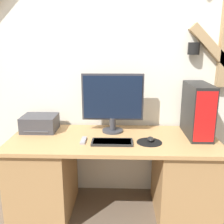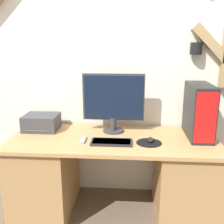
# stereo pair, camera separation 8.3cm
# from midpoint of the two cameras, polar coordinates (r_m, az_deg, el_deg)

# --- Properties ---
(wall_back) EXTENTS (6.40, 0.15, 2.70)m
(wall_back) POSITION_cam_midpoint_polar(r_m,az_deg,el_deg) (2.47, 2.18, 12.21)
(wall_back) COLOR silver
(wall_back) RESTS_ON ground_plane
(desk) EXTENTS (1.74, 0.70, 0.71)m
(desk) POSITION_cam_midpoint_polar(r_m,az_deg,el_deg) (2.35, 1.35, -13.47)
(desk) COLOR tan
(desk) RESTS_ON ground_plane
(monitor) EXTENTS (0.54, 0.19, 0.52)m
(monitor) POSITION_cam_midpoint_polar(r_m,az_deg,el_deg) (2.29, 1.35, 2.61)
(monitor) COLOR #333338
(monitor) RESTS_ON desk
(keyboard) EXTENTS (0.33, 0.15, 0.02)m
(keyboard) POSITION_cam_midpoint_polar(r_m,az_deg,el_deg) (2.09, 1.03, -6.56)
(keyboard) COLOR black
(keyboard) RESTS_ON desk
(mousepad) EXTENTS (0.20, 0.20, 0.00)m
(mousepad) POSITION_cam_midpoint_polar(r_m,az_deg,el_deg) (2.13, 9.16, -6.64)
(mousepad) COLOR black
(mousepad) RESTS_ON desk
(mouse) EXTENTS (0.05, 0.09, 0.03)m
(mouse) POSITION_cam_midpoint_polar(r_m,az_deg,el_deg) (2.15, 9.47, -5.95)
(mouse) COLOR black
(mouse) RESTS_ON mousepad
(computer_tower) EXTENTS (0.18, 0.43, 0.45)m
(computer_tower) POSITION_cam_midpoint_polar(r_m,az_deg,el_deg) (2.31, 19.38, 0.20)
(computer_tower) COLOR black
(computer_tower) RESTS_ON desk
(printer) EXTENTS (0.30, 0.26, 0.14)m
(printer) POSITION_cam_midpoint_polar(r_m,az_deg,el_deg) (2.46, -14.18, -2.21)
(printer) COLOR #38383D
(printer) RESTS_ON desk
(remote_control) EXTENTS (0.04, 0.15, 0.02)m
(remote_control) POSITION_cam_midpoint_polar(r_m,az_deg,el_deg) (2.15, -5.18, -6.10)
(remote_control) COLOR gray
(remote_control) RESTS_ON desk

